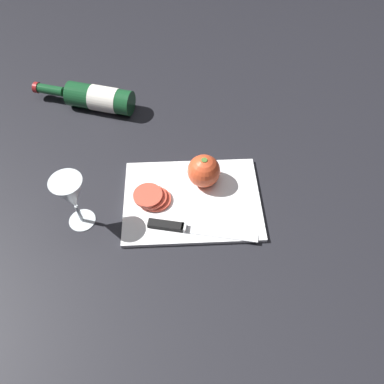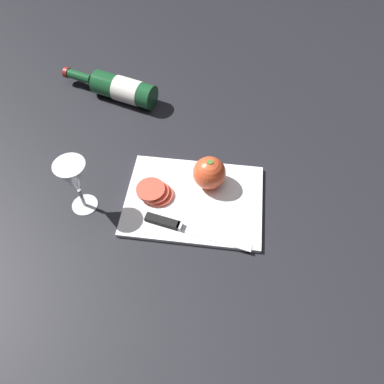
{
  "view_description": "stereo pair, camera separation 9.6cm",
  "coord_description": "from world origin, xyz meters",
  "views": [
    {
      "loc": [
        0.09,
        0.54,
        0.82
      ],
      "look_at": [
        0.07,
        -0.03,
        0.04
      ],
      "focal_mm": 35.0,
      "sensor_mm": 36.0,
      "label": 1
    },
    {
      "loc": [
        -0.0,
        0.53,
        0.82
      ],
      "look_at": [
        0.07,
        -0.03,
        0.04
      ],
      "focal_mm": 35.0,
      "sensor_mm": 36.0,
      "label": 2
    }
  ],
  "objects": [
    {
      "name": "whole_tomato",
      "position": [
        0.03,
        -0.09,
        0.06
      ],
      "size": [
        0.09,
        0.09,
        0.09
      ],
      "color": "#DB4C28",
      "rests_on": "cutting_board"
    },
    {
      "name": "cutting_board",
      "position": [
        0.07,
        -0.03,
        0.01
      ],
      "size": [
        0.36,
        0.26,
        0.01
      ],
      "color": "white",
      "rests_on": "ground_plane"
    },
    {
      "name": "wine_glass",
      "position": [
        0.35,
        0.02,
        0.11
      ],
      "size": [
        0.08,
        0.08,
        0.16
      ],
      "color": "silver",
      "rests_on": "ground_plane"
    },
    {
      "name": "knife",
      "position": [
        0.1,
        0.06,
        0.02
      ],
      "size": [
        0.27,
        0.08,
        0.01
      ],
      "rotation": [
        0.0,
        0.0,
        2.94
      ],
      "color": "silver",
      "rests_on": "cutting_board"
    },
    {
      "name": "ground_plane",
      "position": [
        0.0,
        0.0,
        0.0
      ],
      "size": [
        3.0,
        3.0,
        0.0
      ],
      "primitive_type": "plane",
      "color": "black"
    },
    {
      "name": "wine_bottle",
      "position": [
        0.35,
        -0.42,
        0.04
      ],
      "size": [
        0.33,
        0.15,
        0.08
      ],
      "color": "#194C28",
      "rests_on": "ground_plane"
    },
    {
      "name": "tomato_slice_stack_near",
      "position": [
        0.17,
        -0.03,
        0.02
      ],
      "size": [
        0.1,
        0.08,
        0.02
      ],
      "color": "#DB4C38",
      "rests_on": "cutting_board"
    }
  ]
}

